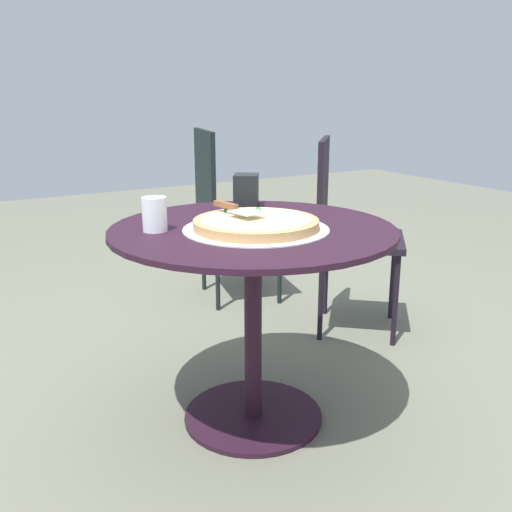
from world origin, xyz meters
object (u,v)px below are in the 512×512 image
(drinking_cup, at_px, (155,214))
(pizza_server, at_px, (235,208))
(patio_chair_near, at_px, (344,222))
(pizza_on_tray, at_px, (256,224))
(patio_chair_far, at_px, (225,204))
(napkin_dispenser, at_px, (246,190))
(patio_table, at_px, (253,279))

(drinking_cup, bearing_deg, pizza_server, -14.81)
(drinking_cup, xyz_separation_m, patio_chair_near, (1.09, 0.39, -0.23))
(patio_chair_near, bearing_deg, drinking_cup, -160.14)
(pizza_on_tray, relative_size, patio_chair_near, 0.51)
(pizza_server, relative_size, drinking_cup, 1.99)
(pizza_server, bearing_deg, patio_chair_far, 64.23)
(patio_chair_near, relative_size, patio_chair_far, 0.98)
(patio_chair_far, bearing_deg, napkin_dispenser, -112.25)
(pizza_on_tray, xyz_separation_m, patio_chair_near, (0.80, 0.54, -0.19))
(pizza_server, distance_m, drinking_cup, 0.26)
(pizza_on_tray, relative_size, patio_chair_far, 0.50)
(patio_table, distance_m, napkin_dispenser, 0.42)
(drinking_cup, height_order, patio_chair_far, patio_chair_far)
(pizza_on_tray, height_order, pizza_server, pizza_server)
(patio_chair_far, bearing_deg, pizza_server, -115.77)
(patio_chair_near, bearing_deg, pizza_on_tray, -146.18)
(patio_chair_near, bearing_deg, patio_chair_far, 113.57)
(drinking_cup, relative_size, napkin_dispenser, 0.88)
(napkin_dispenser, bearing_deg, pizza_on_tray, -170.36)
(patio_chair_near, distance_m, patio_chair_far, 0.73)
(napkin_dispenser, bearing_deg, patio_table, -171.38)
(drinking_cup, bearing_deg, pizza_on_tray, -26.71)
(pizza_server, bearing_deg, drinking_cup, 165.19)
(pizza_on_tray, xyz_separation_m, napkin_dispenser, (0.16, 0.35, 0.04))
(patio_table, height_order, napkin_dispenser, napkin_dispenser)
(pizza_server, height_order, napkin_dispenser, napkin_dispenser)
(patio_table, distance_m, pizza_server, 0.24)
(pizza_on_tray, relative_size, drinking_cup, 4.34)
(patio_chair_near, bearing_deg, napkin_dispenser, -163.79)
(drinking_cup, bearing_deg, patio_table, -19.88)
(patio_table, distance_m, drinking_cup, 0.39)
(napkin_dispenser, xyz_separation_m, patio_chair_near, (0.64, 0.19, -0.23))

